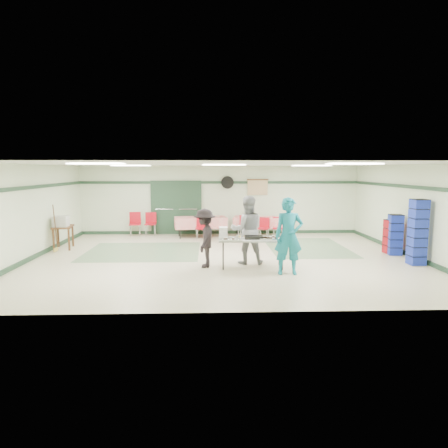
{
  "coord_description": "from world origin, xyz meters",
  "views": [
    {
      "loc": [
        -0.4,
        -11.37,
        2.54
      ],
      "look_at": [
        -0.01,
        -0.3,
        1.03
      ],
      "focal_mm": 32.0,
      "sensor_mm": 36.0,
      "label": 1
    }
  ],
  "objects_px": {
    "serving_table": "(252,240)",
    "chair_loose_a": "(151,221)",
    "chair_a": "(264,226)",
    "crate_stack_blue_b": "(418,232)",
    "volunteer_dark": "(205,238)",
    "chair_loose_b": "(135,221)",
    "chair_d": "(201,226)",
    "crate_stack_red": "(392,237)",
    "chair_c": "(278,226)",
    "office_printer": "(61,221)",
    "volunteer_teal": "(289,236)",
    "broom": "(55,227)",
    "dining_table_b": "(201,222)",
    "dining_table_a": "(258,222)",
    "printer_table": "(63,229)",
    "volunteer_grey": "(247,230)",
    "crate_stack_blue_a": "(395,235)",
    "chair_b": "(244,225)"
  },
  "relations": [
    {
      "from": "serving_table",
      "to": "chair_loose_a",
      "type": "distance_m",
      "value": 6.26
    },
    {
      "from": "chair_a",
      "to": "crate_stack_blue_b",
      "type": "distance_m",
      "value": 5.49
    },
    {
      "from": "volunteer_dark",
      "to": "chair_loose_b",
      "type": "relative_size",
      "value": 1.67
    },
    {
      "from": "chair_d",
      "to": "crate_stack_red",
      "type": "bearing_deg",
      "value": -20.44
    },
    {
      "from": "chair_c",
      "to": "office_printer",
      "type": "relative_size",
      "value": 1.87
    },
    {
      "from": "serving_table",
      "to": "volunteer_teal",
      "type": "relative_size",
      "value": 0.94
    },
    {
      "from": "office_printer",
      "to": "broom",
      "type": "bearing_deg",
      "value": -108.63
    },
    {
      "from": "dining_table_b",
      "to": "chair_d",
      "type": "xyz_separation_m",
      "value": [
        0.04,
        -0.57,
        -0.06
      ]
    },
    {
      "from": "office_printer",
      "to": "serving_table",
      "type": "bearing_deg",
      "value": -25.37
    },
    {
      "from": "chair_c",
      "to": "chair_loose_a",
      "type": "height_order",
      "value": "chair_loose_a"
    },
    {
      "from": "dining_table_a",
      "to": "crate_stack_red",
      "type": "xyz_separation_m",
      "value": [
        3.71,
        -3.29,
        -0.05
      ]
    },
    {
      "from": "office_printer",
      "to": "broom",
      "type": "distance_m",
      "value": 0.32
    },
    {
      "from": "dining_table_b",
      "to": "chair_d",
      "type": "height_order",
      "value": "chair_d"
    },
    {
      "from": "serving_table",
      "to": "printer_table",
      "type": "xyz_separation_m",
      "value": [
        -5.85,
        2.71,
        -0.07
      ]
    },
    {
      "from": "crate_stack_blue_b",
      "to": "chair_a",
      "type": "bearing_deg",
      "value": 130.44
    },
    {
      "from": "chair_c",
      "to": "chair_loose_b",
      "type": "distance_m",
      "value": 5.47
    },
    {
      "from": "printer_table",
      "to": "broom",
      "type": "xyz_separation_m",
      "value": [
        -0.08,
        -0.41,
        0.12
      ]
    },
    {
      "from": "volunteer_dark",
      "to": "office_printer",
      "type": "bearing_deg",
      "value": -113.9
    },
    {
      "from": "volunteer_grey",
      "to": "broom",
      "type": "height_order",
      "value": "volunteer_grey"
    },
    {
      "from": "volunteer_teal",
      "to": "chair_a",
      "type": "relative_size",
      "value": 2.35
    },
    {
      "from": "dining_table_a",
      "to": "chair_a",
      "type": "bearing_deg",
      "value": -65.86
    },
    {
      "from": "chair_d",
      "to": "crate_stack_blue_a",
      "type": "height_order",
      "value": "crate_stack_blue_a"
    },
    {
      "from": "chair_d",
      "to": "broom",
      "type": "bearing_deg",
      "value": -151.69
    },
    {
      "from": "crate_stack_red",
      "to": "chair_loose_b",
      "type": "bearing_deg",
      "value": 157.03
    },
    {
      "from": "serving_table",
      "to": "volunteer_teal",
      "type": "xyz_separation_m",
      "value": [
        0.82,
        -0.71,
        0.23
      ]
    },
    {
      "from": "chair_b",
      "to": "crate_stack_red",
      "type": "height_order",
      "value": "crate_stack_red"
    },
    {
      "from": "dining_table_b",
      "to": "chair_loose_b",
      "type": "relative_size",
      "value": 2.2
    },
    {
      "from": "chair_a",
      "to": "office_printer",
      "type": "height_order",
      "value": "office_printer"
    },
    {
      "from": "volunteer_grey",
      "to": "chair_d",
      "type": "height_order",
      "value": "volunteer_grey"
    },
    {
      "from": "dining_table_a",
      "to": "chair_d",
      "type": "relative_size",
      "value": 2.37
    },
    {
      "from": "crate_stack_red",
      "to": "crate_stack_blue_b",
      "type": "height_order",
      "value": "crate_stack_blue_b"
    },
    {
      "from": "chair_loose_a",
      "to": "crate_stack_red",
      "type": "relative_size",
      "value": 0.87
    },
    {
      "from": "chair_c",
      "to": "crate_stack_red",
      "type": "bearing_deg",
      "value": -34.05
    },
    {
      "from": "volunteer_grey",
      "to": "chair_a",
      "type": "bearing_deg",
      "value": -106.15
    },
    {
      "from": "chair_loose_b",
      "to": "office_printer",
      "type": "distance_m",
      "value": 3.21
    },
    {
      "from": "crate_stack_blue_b",
      "to": "dining_table_a",
      "type": "bearing_deg",
      "value": 128.01
    },
    {
      "from": "volunteer_teal",
      "to": "dining_table_a",
      "type": "bearing_deg",
      "value": 93.29
    },
    {
      "from": "dining_table_b",
      "to": "chair_c",
      "type": "height_order",
      "value": "chair_c"
    },
    {
      "from": "serving_table",
      "to": "chair_c",
      "type": "xyz_separation_m",
      "value": [
        1.42,
        4.29,
        -0.22
      ]
    },
    {
      "from": "chair_d",
      "to": "chair_loose_a",
      "type": "bearing_deg",
      "value": 158.72
    },
    {
      "from": "crate_stack_red",
      "to": "broom",
      "type": "distance_m",
      "value": 10.41
    },
    {
      "from": "serving_table",
      "to": "dining_table_b",
      "type": "bearing_deg",
      "value": 108.43
    },
    {
      "from": "serving_table",
      "to": "volunteer_grey",
      "type": "xyz_separation_m",
      "value": [
        -0.09,
        0.45,
        0.21
      ]
    },
    {
      "from": "chair_a",
      "to": "chair_c",
      "type": "xyz_separation_m",
      "value": [
        0.52,
        0.0,
        0.01
      ]
    },
    {
      "from": "dining_table_b",
      "to": "crate_stack_blue_b",
      "type": "bearing_deg",
      "value": -46.82
    },
    {
      "from": "chair_a",
      "to": "broom",
      "type": "distance_m",
      "value": 7.12
    },
    {
      "from": "volunteer_teal",
      "to": "chair_loose_b",
      "type": "bearing_deg",
      "value": 131.91
    },
    {
      "from": "crate_stack_red",
      "to": "office_printer",
      "type": "height_order",
      "value": "office_printer"
    },
    {
      "from": "dining_table_b",
      "to": "dining_table_a",
      "type": "bearing_deg",
      "value": -8.06
    },
    {
      "from": "crate_stack_blue_b",
      "to": "broom",
      "type": "xyz_separation_m",
      "value": [
        -10.38,
        2.17,
        -0.13
      ]
    }
  ]
}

